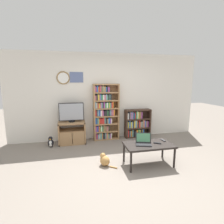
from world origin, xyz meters
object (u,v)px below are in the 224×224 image
at_px(coffee_table, 149,146).
at_px(tv_stand, 72,132).
at_px(remote_far_from_laptop, 163,140).
at_px(penguin_figurine, 51,142).
at_px(remote_near_laptop, 157,143).
at_px(cat, 104,160).
at_px(laptop, 143,142).
at_px(bookshelf_tall, 105,112).
at_px(television, 71,112).
at_px(bookshelf_short, 136,124).

bearing_deg(coffee_table, tv_stand, 133.63).
relative_size(remote_far_from_laptop, penguin_figurine, 0.54).
relative_size(remote_near_laptop, cat, 0.43).
bearing_deg(cat, laptop, -41.54).
height_order(bookshelf_tall, cat, bookshelf_tall).
xyz_separation_m(coffee_table, laptop, (-0.12, 0.01, 0.11)).
height_order(remote_near_laptop, penguin_figurine, remote_near_laptop).
bearing_deg(tv_stand, bookshelf_tall, 8.24).
height_order(television, coffee_table, television).
xyz_separation_m(bookshelf_short, cat, (-1.33, -1.68, -0.31)).
height_order(television, remote_far_from_laptop, television).
bearing_deg(penguin_figurine, coffee_table, -34.43).
bearing_deg(remote_near_laptop, television, 79.32).
bearing_deg(bookshelf_tall, penguin_figurine, -168.08).
height_order(remote_near_laptop, cat, remote_near_laptop).
distance_m(cat, penguin_figurine, 1.84).
height_order(bookshelf_tall, remote_near_laptop, bookshelf_tall).
distance_m(tv_stand, laptop, 2.25).
height_order(cat, penguin_figurine, penguin_figurine).
relative_size(coffee_table, cat, 2.79).
bearing_deg(remote_near_laptop, bookshelf_tall, 57.12).
distance_m(bookshelf_tall, penguin_figurine, 1.75).
bearing_deg(penguin_figurine, laptop, -35.61).
height_order(tv_stand, bookshelf_short, bookshelf_short).
distance_m(remote_near_laptop, penguin_figurine, 2.85).
distance_m(laptop, remote_far_from_laptop, 0.53).
height_order(laptop, cat, laptop).
height_order(bookshelf_tall, laptop, bookshelf_tall).
xyz_separation_m(bookshelf_tall, cat, (-0.31, -1.67, -0.72)).
bearing_deg(television, coffee_table, -46.80).
relative_size(bookshelf_tall, laptop, 4.44).
xyz_separation_m(television, penguin_figurine, (-0.58, -0.21, -0.77)).
distance_m(bookshelf_short, remote_near_laptop, 1.86).
xyz_separation_m(tv_stand, television, (0.00, 0.02, 0.59)).
bearing_deg(remote_near_laptop, laptop, 117.38).
bearing_deg(penguin_figurine, remote_far_from_laptop, -27.93).
bearing_deg(bookshelf_short, remote_near_laptop, -96.29).
relative_size(television, remote_near_laptop, 4.37).
bearing_deg(bookshelf_tall, tv_stand, -171.76).
height_order(tv_stand, bookshelf_tall, bookshelf_tall).
bearing_deg(bookshelf_tall, bookshelf_short, 0.20).
distance_m(tv_stand, remote_far_from_laptop, 2.55).
height_order(laptop, penguin_figurine, laptop).
relative_size(laptop, penguin_figurine, 1.29).
relative_size(remote_far_from_laptop, cat, 0.44).
xyz_separation_m(cat, penguin_figurine, (-1.26, 1.34, 0.01)).
relative_size(bookshelf_short, coffee_table, 0.87).
bearing_deg(remote_far_from_laptop, coffee_table, 14.72).
distance_m(remote_near_laptop, cat, 1.20).
relative_size(television, laptop, 1.81).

